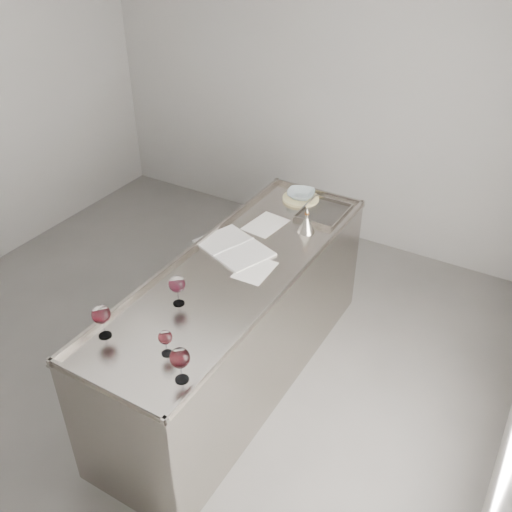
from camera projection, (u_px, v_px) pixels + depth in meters
The scene contains 12 objects.
room_shell at pixel (136, 205), 3.33m from camera, with size 4.54×5.04×2.84m.
counter at pixel (238, 325), 3.85m from camera, with size 0.77×2.42×0.97m.
wine_glass_left at pixel (101, 315), 2.99m from camera, with size 0.10×0.10×0.20m.
wine_glass_middle at pixel (177, 285), 3.23m from camera, with size 0.10×0.10×0.19m.
wine_glass_right at pixel (180, 359), 2.73m from camera, with size 0.10×0.10×0.20m.
wine_glass_small at pixel (165, 338), 2.90m from camera, with size 0.07×0.07×0.15m.
notebook at pixel (234, 248), 3.78m from camera, with size 0.57×0.48×0.02m.
loose_paper_top at pixel (266, 225), 4.04m from camera, with size 0.22×0.31×0.00m, color silver.
loose_paper_under at pixel (255, 270), 3.57m from camera, with size 0.20×0.28×0.00m, color silver.
trivet at pixel (301, 198), 4.35m from camera, with size 0.28×0.28×0.02m, color beige.
ceramic_bowl at pixel (301, 194), 4.33m from camera, with size 0.21×0.21×0.05m, color #90A1A7.
wine_funnel at pixel (306, 224), 3.94m from camera, with size 0.13×0.13×0.19m.
Camera 1 is at (2.10, -2.17, 3.01)m, focal length 40.00 mm.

